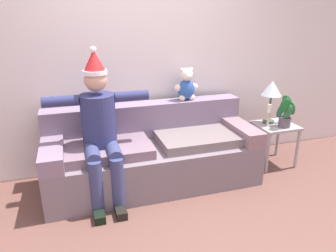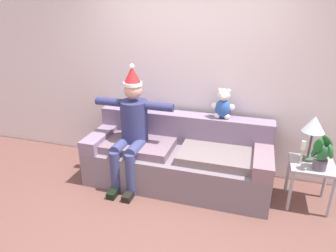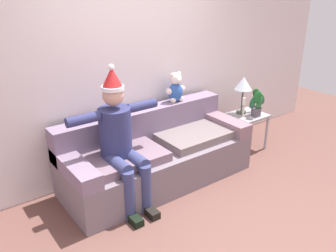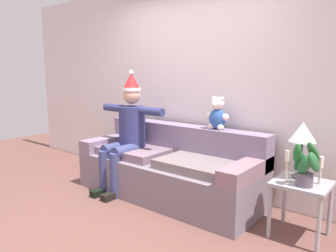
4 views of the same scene
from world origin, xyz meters
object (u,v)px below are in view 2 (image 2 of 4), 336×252
object	(u,v)px
couch	(178,158)
person_seated	(131,126)
table_lamp	(314,126)
potted_plant	(322,154)
candle_tall	(303,149)
candle_short	(328,151)
teddy_bear	(223,105)
side_table	(311,171)

from	to	relation	value
couch	person_seated	xyz separation A→B (m)	(-0.56, -0.16, 0.44)
person_seated	table_lamp	xyz separation A→B (m)	(2.07, 0.21, 0.16)
couch	potted_plant	distance (m)	1.65
couch	table_lamp	world-z (taller)	table_lamp
person_seated	couch	bearing A→B (deg)	16.35
couch	candle_tall	bearing A→B (deg)	-2.56
couch	potted_plant	bearing A→B (deg)	-5.19
couch	candle_short	bearing A→B (deg)	-0.13
potted_plant	teddy_bear	bearing A→B (deg)	159.68
teddy_bear	side_table	bearing A→B (deg)	-16.16
teddy_bear	potted_plant	xyz separation A→B (m)	(1.11, -0.41, -0.30)
teddy_bear	candle_short	bearing A→B (deg)	-12.63
candle_short	table_lamp	bearing A→B (deg)	164.88
potted_plant	candle_tall	size ratio (longest dim) A/B	1.48
side_table	table_lamp	world-z (taller)	table_lamp
teddy_bear	table_lamp	world-z (taller)	teddy_bear
potted_plant	person_seated	bearing A→B (deg)	-179.51
person_seated	teddy_bear	size ratio (longest dim) A/B	4.00
couch	potted_plant	xyz separation A→B (m)	(1.60, -0.15, 0.38)
person_seated	table_lamp	distance (m)	2.09
person_seated	side_table	size ratio (longest dim) A/B	2.91
candle_tall	potted_plant	bearing A→B (deg)	-24.85
candle_tall	candle_short	xyz separation A→B (m)	(0.27, 0.06, -0.02)
potted_plant	candle_tall	world-z (taller)	potted_plant
teddy_bear	side_table	world-z (taller)	teddy_bear
couch	candle_short	size ratio (longest dim) A/B	9.21
person_seated	candle_short	bearing A→B (deg)	4.07
teddy_bear	candle_tall	distance (m)	1.04
table_lamp	couch	bearing A→B (deg)	-178.29
teddy_bear	candle_tall	world-z (taller)	teddy_bear
side_table	couch	bearing A→B (deg)	178.39
teddy_bear	person_seated	bearing A→B (deg)	-157.91
teddy_bear	potted_plant	world-z (taller)	teddy_bear
candle_short	candle_tall	bearing A→B (deg)	-167.30
potted_plant	candle_tall	xyz separation A→B (m)	(-0.18, 0.08, -0.01)
table_lamp	teddy_bear	bearing A→B (deg)	167.82
couch	side_table	xyz separation A→B (m)	(1.56, -0.04, 0.10)
person_seated	potted_plant	distance (m)	2.16
side_table	teddy_bear	bearing A→B (deg)	163.84
couch	side_table	size ratio (longest dim) A/B	4.36
couch	teddy_bear	world-z (taller)	teddy_bear
teddy_bear	couch	bearing A→B (deg)	-151.96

